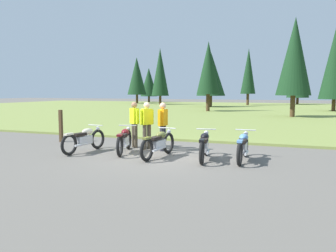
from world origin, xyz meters
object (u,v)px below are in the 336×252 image
(motorcycle_cream, at_px, (84,139))
(motorcycle_olive, at_px, (159,143))
(rider_in_hivis_vest, at_px, (134,122))
(motorcycle_maroon, at_px, (124,140))
(rider_with_back_turned, at_px, (147,123))
(motorcycle_sky_blue, at_px, (243,146))
(trail_marker_post, at_px, (61,126))
(rider_checking_bike, at_px, (163,123))
(motorcycle_black, at_px, (204,145))

(motorcycle_cream, distance_m, motorcycle_olive, 2.70)
(motorcycle_cream, relative_size, rider_in_hivis_vest, 1.25)
(motorcycle_olive, bearing_deg, motorcycle_maroon, 166.75)
(rider_with_back_turned, bearing_deg, motorcycle_cream, -144.85)
(motorcycle_sky_blue, bearing_deg, trail_marker_post, 170.56)
(rider_with_back_turned, bearing_deg, motorcycle_sky_blue, -14.16)
(motorcycle_olive, height_order, rider_checking_bike, rider_checking_bike)
(motorcycle_olive, distance_m, motorcycle_sky_blue, 2.57)
(motorcycle_cream, xyz_separation_m, motorcycle_olive, (2.70, 0.02, 0.00))
(rider_in_hivis_vest, relative_size, rider_checking_bike, 1.00)
(motorcycle_cream, bearing_deg, motorcycle_olive, 0.41)
(rider_with_back_turned, xyz_separation_m, rider_in_hivis_vest, (-0.57, 0.17, 0.00))
(motorcycle_black, bearing_deg, motorcycle_cream, -177.81)
(motorcycle_black, bearing_deg, motorcycle_olive, -174.46)
(motorcycle_olive, height_order, rider_with_back_turned, rider_with_back_turned)
(motorcycle_cream, xyz_separation_m, motorcycle_black, (4.13, 0.16, 0.00))
(motorcycle_maroon, bearing_deg, motorcycle_cream, -165.89)
(motorcycle_black, height_order, motorcycle_sky_blue, same)
(trail_marker_post, bearing_deg, motorcycle_olive, -17.92)
(motorcycle_sky_blue, bearing_deg, motorcycle_olive, -172.27)
(motorcycle_olive, relative_size, motorcycle_sky_blue, 1.00)
(motorcycle_olive, bearing_deg, rider_in_hivis_vest, 137.11)
(trail_marker_post, bearing_deg, motorcycle_maroon, -19.65)
(motorcycle_maroon, height_order, rider_checking_bike, rider_checking_bike)
(motorcycle_olive, xyz_separation_m, rider_in_hivis_vest, (-1.50, 1.39, 0.51))
(motorcycle_black, bearing_deg, rider_checking_bike, 150.20)
(motorcycle_maroon, height_order, rider_with_back_turned, rider_with_back_turned)
(motorcycle_maroon, bearing_deg, rider_with_back_turned, 65.07)
(motorcycle_sky_blue, height_order, rider_in_hivis_vest, rider_in_hivis_vest)
(motorcycle_black, relative_size, trail_marker_post, 1.61)
(motorcycle_black, distance_m, rider_in_hivis_vest, 3.23)
(motorcycle_olive, relative_size, rider_with_back_turned, 1.26)
(motorcycle_olive, height_order, rider_in_hivis_vest, rider_in_hivis_vest)
(motorcycle_maroon, bearing_deg, trail_marker_post, 160.35)
(motorcycle_sky_blue, relative_size, rider_with_back_turned, 1.26)
(motorcycle_olive, height_order, trail_marker_post, trail_marker_post)
(motorcycle_cream, distance_m, rider_with_back_turned, 2.22)
(motorcycle_maroon, distance_m, motorcycle_sky_blue, 3.90)
(motorcycle_olive, height_order, motorcycle_sky_blue, same)
(rider_in_hivis_vest, xyz_separation_m, trail_marker_post, (-3.40, 0.19, -0.30))
(motorcycle_maroon, xyz_separation_m, trail_marker_post, (-3.55, 1.27, 0.21))
(motorcycle_cream, bearing_deg, rider_checking_bike, 25.23)
(motorcycle_maroon, distance_m, motorcycle_olive, 1.39)
(motorcycle_maroon, bearing_deg, motorcycle_sky_blue, 0.40)
(motorcycle_black, bearing_deg, trail_marker_post, 167.13)
(motorcycle_olive, distance_m, rider_checking_bike, 1.26)
(rider_checking_bike, bearing_deg, rider_in_hivis_vest, 167.24)
(motorcycle_black, distance_m, rider_checking_bike, 2.04)
(motorcycle_maroon, distance_m, motorcycle_black, 2.79)
(motorcycle_black, xyz_separation_m, rider_with_back_turned, (-2.36, 1.09, 0.51))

